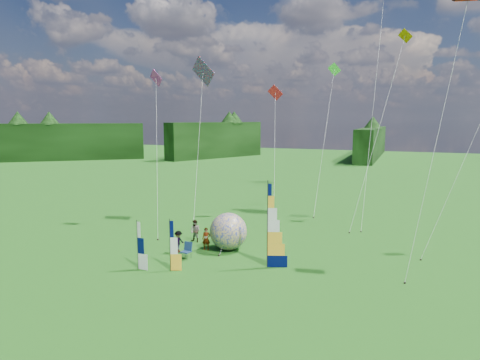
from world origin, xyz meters
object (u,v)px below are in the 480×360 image
at_px(feather_banner_main, 267,226).
at_px(spectator_c, 178,242).
at_px(side_banner_left, 170,246).
at_px(side_banner_far, 138,245).
at_px(bol_inflatable, 228,231).
at_px(spectator_a, 206,239).
at_px(camp_chair, 186,251).
at_px(kite_whale, 374,89).
at_px(spectator_b, 195,231).
at_px(spectator_d, 224,236).

relative_size(feather_banner_main, spectator_c, 3.46).
height_order(side_banner_left, side_banner_far, side_banner_left).
height_order(bol_inflatable, spectator_a, bol_inflatable).
bearing_deg(side_banner_far, camp_chair, 59.44).
bearing_deg(bol_inflatable, side_banner_left, -106.81).
height_order(spectator_c, kite_whale, kite_whale).
height_order(spectator_a, spectator_b, spectator_b).
xyz_separation_m(feather_banner_main, spectator_a, (-5.23, 1.79, -1.89)).
height_order(side_banner_far, bol_inflatable, side_banner_far).
bearing_deg(spectator_d, spectator_b, 9.17).
relative_size(feather_banner_main, bol_inflatable, 2.00).
xyz_separation_m(feather_banner_main, side_banner_far, (-7.48, -3.36, -1.17)).
bearing_deg(spectator_c, side_banner_left, -146.85).
bearing_deg(spectator_b, side_banner_left, -68.82).
xyz_separation_m(spectator_c, spectator_d, (2.58, 2.26, 0.11)).
distance_m(bol_inflatable, camp_chair, 3.59).
relative_size(camp_chair, kite_whale, 0.05).
distance_m(spectator_a, kite_whale, 21.59).
bearing_deg(feather_banner_main, side_banner_left, -171.52).
xyz_separation_m(side_banner_far, spectator_a, (2.25, 5.15, -0.72)).
relative_size(side_banner_far, spectator_a, 1.87).
bearing_deg(side_banner_far, kite_whale, 61.43).
height_order(side_banner_far, spectator_c, side_banner_far).
xyz_separation_m(spectator_b, spectator_c, (0.09, -2.72, -0.08)).
xyz_separation_m(bol_inflatable, camp_chair, (-1.84, -2.97, -0.79)).
bearing_deg(camp_chair, feather_banner_main, 10.75).
height_order(feather_banner_main, side_banner_far, feather_banner_main).
height_order(side_banner_left, spectator_a, side_banner_left).
relative_size(spectator_a, spectator_c, 1.05).
distance_m(spectator_d, camp_chair, 3.60).
xyz_separation_m(side_banner_left, camp_chair, (-0.22, 2.39, -1.04)).
relative_size(feather_banner_main, spectator_b, 3.14).
xyz_separation_m(camp_chair, kite_whale, (10.33, 17.73, 11.60)).
bearing_deg(bol_inflatable, feather_banner_main, -33.38).
xyz_separation_m(spectator_d, kite_whale, (8.94, 14.42, 11.27)).
bearing_deg(side_banner_far, spectator_b, 87.16).
distance_m(spectator_b, camp_chair, 4.00).
xyz_separation_m(side_banner_left, kite_whale, (10.11, 20.12, 10.56)).
distance_m(spectator_b, spectator_c, 2.73).
height_order(side_banner_left, bol_inflatable, side_banner_left).
relative_size(side_banner_far, spectator_d, 1.72).
distance_m(side_banner_left, spectator_a, 4.73).
bearing_deg(spectator_d, kite_whale, -102.67).
height_order(spectator_c, spectator_d, spectator_d).
bearing_deg(spectator_b, spectator_a, -34.31).
bearing_deg(kite_whale, spectator_a, -98.90).
bearing_deg(camp_chair, spectator_a, 85.71).
bearing_deg(spectator_c, spectator_b, 12.77).
bearing_deg(spectator_b, feather_banner_main, -18.00).
height_order(spectator_b, spectator_d, spectator_d).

